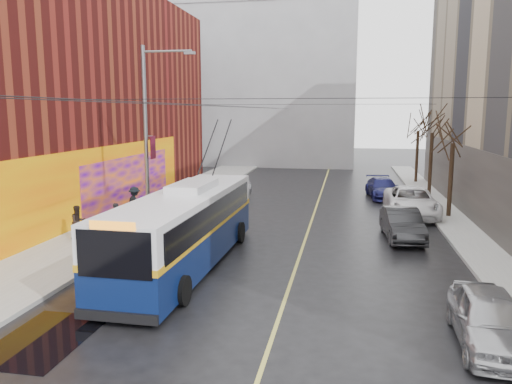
% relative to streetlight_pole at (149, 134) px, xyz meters
% --- Properties ---
extents(ground, '(140.00, 140.00, 0.00)m').
position_rel_streetlight_pole_xyz_m(ground, '(6.14, -10.00, -4.85)').
color(ground, black).
rests_on(ground, ground).
extents(sidewalk_left, '(4.00, 60.00, 0.15)m').
position_rel_streetlight_pole_xyz_m(sidewalk_left, '(-1.86, 2.00, -4.77)').
color(sidewalk_left, gray).
rests_on(sidewalk_left, ground).
extents(sidewalk_right, '(2.00, 60.00, 0.15)m').
position_rel_streetlight_pole_xyz_m(sidewalk_right, '(15.14, 2.00, -4.77)').
color(sidewalk_right, gray).
rests_on(sidewalk_right, ground).
extents(lane_line, '(0.12, 50.00, 0.01)m').
position_rel_streetlight_pole_xyz_m(lane_line, '(7.64, 4.00, -4.84)').
color(lane_line, '#BFB74C').
rests_on(lane_line, ground).
extents(building_left, '(12.11, 36.00, 14.00)m').
position_rel_streetlight_pole_xyz_m(building_left, '(-9.85, 3.99, 2.14)').
color(building_left, '#5C1512').
rests_on(building_left, ground).
extents(building_far, '(20.50, 12.10, 18.00)m').
position_rel_streetlight_pole_xyz_m(building_far, '(0.14, 34.99, 4.17)').
color(building_far, gray).
rests_on(building_far, ground).
extents(streetlight_pole, '(2.65, 0.60, 9.00)m').
position_rel_streetlight_pole_xyz_m(streetlight_pole, '(0.00, 0.00, 0.00)').
color(streetlight_pole, slate).
rests_on(streetlight_pole, ground).
extents(catenary_wires, '(18.00, 60.00, 0.22)m').
position_rel_streetlight_pole_xyz_m(catenary_wires, '(3.60, 4.77, 1.40)').
color(catenary_wires, black).
extents(tree_near, '(3.20, 3.20, 6.40)m').
position_rel_streetlight_pole_xyz_m(tree_near, '(15.14, 6.00, 0.13)').
color(tree_near, black).
rests_on(tree_near, ground).
extents(tree_mid, '(3.20, 3.20, 6.68)m').
position_rel_streetlight_pole_xyz_m(tree_mid, '(15.14, 13.00, 0.41)').
color(tree_mid, black).
rests_on(tree_mid, ground).
extents(tree_far, '(3.20, 3.20, 6.57)m').
position_rel_streetlight_pole_xyz_m(tree_far, '(15.14, 20.00, 0.30)').
color(tree_far, black).
rests_on(tree_far, ground).
extents(puddle, '(2.22, 3.43, 0.01)m').
position_rel_streetlight_pole_xyz_m(puddle, '(1.73, -11.74, -4.84)').
color(puddle, black).
rests_on(puddle, ground).
extents(pigeons_flying, '(2.06, 4.25, 1.35)m').
position_rel_streetlight_pole_xyz_m(pigeons_flying, '(3.80, -0.23, 2.49)').
color(pigeons_flying, slate).
extents(trolleybus, '(2.92, 11.78, 5.55)m').
position_rel_streetlight_pole_xyz_m(trolleybus, '(3.43, -5.02, -3.30)').
color(trolleybus, '#081641').
rests_on(trolleybus, ground).
extents(parked_car_a, '(1.84, 4.25, 1.43)m').
position_rel_streetlight_pole_xyz_m(parked_car_a, '(13.14, -10.01, -4.13)').
color(parked_car_a, '#AFB0B4').
rests_on(parked_car_a, ground).
extents(parked_car_b, '(1.86, 4.48, 1.44)m').
position_rel_streetlight_pole_xyz_m(parked_car_b, '(12.07, 0.72, -4.13)').
color(parked_car_b, '#232426').
rests_on(parked_car_b, ground).
extents(parked_car_c, '(2.81, 5.95, 1.64)m').
position_rel_streetlight_pole_xyz_m(parked_car_c, '(13.14, 6.36, -4.03)').
color(parked_car_c, white).
rests_on(parked_car_c, ground).
extents(parked_car_d, '(2.44, 4.91, 1.37)m').
position_rel_streetlight_pole_xyz_m(parked_car_d, '(11.94, 12.18, -4.16)').
color(parked_car_d, '#171953').
rests_on(parked_car_d, ground).
extents(following_car, '(2.44, 4.86, 1.59)m').
position_rel_streetlight_pole_xyz_m(following_car, '(1.87, 8.92, -4.05)').
color(following_car, silver).
rests_on(following_car, ground).
extents(pedestrian_a, '(0.50, 0.64, 1.57)m').
position_rel_streetlight_pole_xyz_m(pedestrian_a, '(-1.01, -1.68, -3.91)').
color(pedestrian_a, black).
rests_on(pedestrian_a, sidewalk_left).
extents(pedestrian_b, '(0.89, 0.95, 1.55)m').
position_rel_streetlight_pole_xyz_m(pedestrian_b, '(-2.55, -2.43, -3.92)').
color(pedestrian_b, black).
rests_on(pedestrian_b, sidewalk_left).
extents(pedestrian_c, '(1.29, 1.22, 1.75)m').
position_rel_streetlight_pole_xyz_m(pedestrian_c, '(-1.81, 2.11, -3.82)').
color(pedestrian_c, black).
rests_on(pedestrian_c, sidewalk_left).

